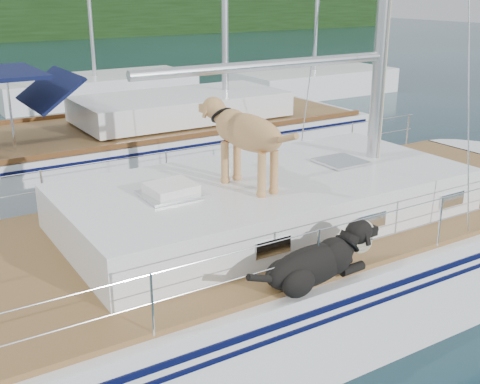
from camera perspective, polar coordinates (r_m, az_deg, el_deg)
ground at (r=7.99m, az=-2.33°, el=-11.95°), size 120.00×120.00×0.00m
main_sailboat at (r=7.70m, az=-1.76°, el=-7.43°), size 12.00×3.88×14.01m
neighbor_sailboat at (r=13.98m, az=-9.48°, el=4.28°), size 11.00×3.50×13.30m
bg_boat_center at (r=23.46m, az=-13.52°, el=9.46°), size 7.20×3.00×11.65m
bg_boat_east at (r=24.69m, az=7.01°, el=10.30°), size 6.40×3.00×11.65m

